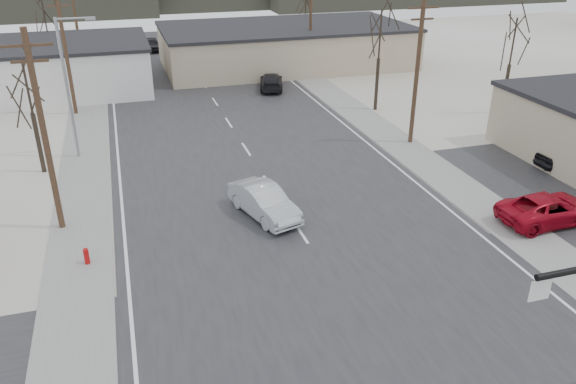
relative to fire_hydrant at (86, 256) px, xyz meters
name	(u,v)px	position (x,y,z in m)	size (l,w,h in m)	color
ground	(365,331)	(10.20, -8.00, -0.45)	(140.00, 140.00, 0.00)	white
main_road	(265,178)	(10.20, 7.00, -0.43)	(18.00, 110.00, 0.05)	#272729
cross_road	(365,331)	(10.20, -8.00, -0.43)	(90.00, 10.00, 0.04)	#272729
sidewalk_left	(85,167)	(-0.40, 12.00, -0.42)	(3.00, 90.00, 0.06)	gray
sidewalk_right	(386,134)	(20.80, 12.00, -0.42)	(3.00, 90.00, 0.06)	gray
fire_hydrant	(86,256)	(0.00, 0.00, 0.00)	(0.24, 0.24, 0.87)	#A50C0C
building_left_far	(23,69)	(-5.80, 32.00, 1.80)	(22.30, 12.30, 4.50)	silver
building_right_far	(285,45)	(20.20, 36.00, 1.70)	(26.30, 14.30, 4.30)	tan
upole_left_b	(44,131)	(-1.30, 4.00, 4.77)	(2.20, 0.30, 10.00)	#4C2F23
upole_left_c	(65,50)	(-1.30, 24.00, 4.77)	(2.20, 0.30, 10.00)	#4C2F23
upole_left_d	(75,14)	(-1.30, 44.00, 4.77)	(2.20, 0.30, 10.00)	#4C2F23
upole_right_a	(417,69)	(21.70, 10.00, 4.77)	(2.20, 0.30, 10.00)	#4C2F23
upole_right_b	(311,21)	(21.70, 32.00, 4.77)	(2.20, 0.30, 10.00)	#4C2F23
streetlight_main	(69,82)	(-0.60, 14.00, 4.64)	(2.40, 0.25, 9.00)	gray
tree_left_near	(28,90)	(-2.80, 12.00, 4.78)	(3.30, 3.30, 7.35)	#33291F
tree_right_mid	(380,37)	(22.70, 18.00, 5.48)	(3.74, 3.74, 8.33)	#33291F
tree_left_far	(44,12)	(-3.80, 38.00, 5.83)	(3.96, 3.96, 8.82)	#33291F
tree_right_far	(306,2)	(25.20, 44.00, 5.13)	(3.52, 3.52, 7.84)	#33291F
tree_lot	(513,44)	(32.20, 14.00, 5.13)	(3.52, 3.52, 7.84)	#33291F
sedan_crossing	(264,201)	(8.91, 2.20, 0.42)	(1.74, 5.00, 1.65)	#A0A7AB
car_far_a	(271,81)	(16.03, 26.62, 0.33)	(2.08, 5.11, 1.48)	black
car_far_b	(152,44)	(6.80, 48.10, 0.36)	(1.81, 4.51, 1.54)	black
car_parked_red	(549,209)	(22.79, -2.77, 0.34)	(2.50, 5.43, 1.51)	#9D0819
car_parked_dark_a	(568,156)	(29.07, 3.03, 0.31)	(1.73, 4.29, 1.46)	black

